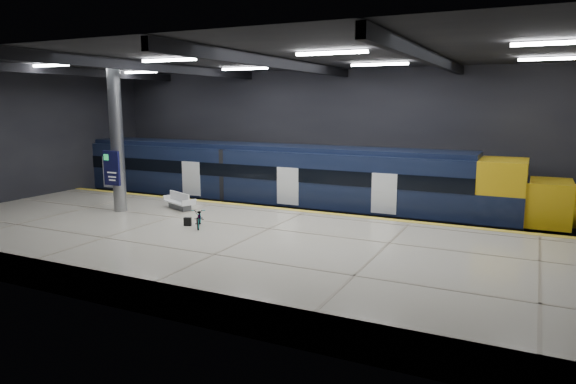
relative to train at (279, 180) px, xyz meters
The scene contains 10 objects.
ground 6.51m from the train, 62.83° to the right, with size 30.00×30.00×0.00m, color black.
room_shell 7.18m from the train, 62.83° to the right, with size 30.10×16.10×8.05m.
platform 8.61m from the train, 70.57° to the right, with size 30.00×11.00×1.10m, color beige.
safety_strip 4.05m from the train, 44.23° to the right, with size 30.00×0.40×0.01m, color yellow.
rails 3.45m from the train, ahead, with size 30.00×1.52×0.16m.
train is the anchor object (origin of this frame).
bench 5.77m from the train, 120.40° to the right, with size 2.01×1.45×0.82m.
bicycle 7.57m from the train, 89.10° to the right, with size 0.54×1.56×0.82m, color #99999E.
pannier_bag 7.61m from the train, 93.65° to the right, with size 0.30×0.18×0.35m, color black.
info_column 8.67m from the train, 128.45° to the right, with size 0.90×0.78×6.90m.
Camera 1 is at (9.61, -19.06, 6.20)m, focal length 32.00 mm.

